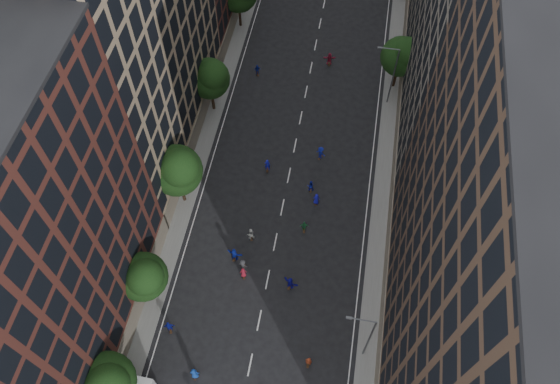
# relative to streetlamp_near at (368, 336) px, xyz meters

# --- Properties ---
(ground) EXTENTS (240.00, 240.00, 0.00)m
(ground) POSITION_rel_streetlamp_near_xyz_m (-10.37, 28.00, -5.17)
(ground) COLOR black
(ground) RESTS_ON ground
(sidewalk_left) EXTENTS (4.00, 105.00, 0.15)m
(sidewalk_left) POSITION_rel_streetlamp_near_xyz_m (-22.37, 35.50, -5.09)
(sidewalk_left) COLOR slate
(sidewalk_left) RESTS_ON ground
(sidewalk_right) EXTENTS (4.00, 105.00, 0.15)m
(sidewalk_right) POSITION_rel_streetlamp_near_xyz_m (1.63, 35.50, -5.09)
(sidewalk_right) COLOR slate
(sidewalk_right) RESTS_ON ground
(bldg_left_a) EXTENTS (14.00, 22.00, 30.00)m
(bldg_left_a) POSITION_rel_streetlamp_near_xyz_m (-29.37, -1.00, 9.83)
(bldg_left_a) COLOR #4E241D
(bldg_left_a) RESTS_ON ground
(bldg_left_b) EXTENTS (14.00, 26.00, 34.00)m
(bldg_left_b) POSITION_rel_streetlamp_near_xyz_m (-29.37, 23.00, 11.83)
(bldg_left_b) COLOR #998164
(bldg_left_b) RESTS_ON ground
(bldg_right_a) EXTENTS (14.00, 30.00, 36.00)m
(bldg_right_a) POSITION_rel_streetlamp_near_xyz_m (8.63, 3.00, 12.83)
(bldg_right_a) COLOR #4A3528
(bldg_right_a) RESTS_ON ground
(bldg_right_b) EXTENTS (14.00, 28.00, 33.00)m
(bldg_right_b) POSITION_rel_streetlamp_near_xyz_m (8.63, 32.00, 11.33)
(bldg_right_b) COLOR #676055
(bldg_right_b) RESTS_ON ground
(tree_left_0) EXTENTS (5.20, 5.20, 8.83)m
(tree_left_0) POSITION_rel_streetlamp_near_xyz_m (-21.38, -8.15, 0.79)
(tree_left_0) COLOR black
(tree_left_0) RESTS_ON ground
(tree_left_1) EXTENTS (4.80, 4.80, 8.21)m
(tree_left_1) POSITION_rel_streetlamp_near_xyz_m (-21.39, 1.86, 0.38)
(tree_left_1) COLOR black
(tree_left_1) RESTS_ON ground
(tree_left_2) EXTENTS (5.60, 5.60, 9.45)m
(tree_left_2) POSITION_rel_streetlamp_near_xyz_m (-21.36, 13.83, 1.19)
(tree_left_2) COLOR black
(tree_left_2) RESTS_ON ground
(tree_left_3) EXTENTS (5.00, 5.00, 8.58)m
(tree_left_3) POSITION_rel_streetlamp_near_xyz_m (-21.38, 27.85, 0.65)
(tree_left_3) COLOR black
(tree_left_3) RESTS_ON ground
(tree_right_a) EXTENTS (5.00, 5.00, 8.39)m
(tree_right_a) POSITION_rel_streetlamp_near_xyz_m (1.02, 35.85, 0.46)
(tree_right_a) COLOR black
(tree_right_a) RESTS_ON ground
(streetlamp_near) EXTENTS (2.64, 0.22, 9.06)m
(streetlamp_near) POSITION_rel_streetlamp_near_xyz_m (0.00, 0.00, 0.00)
(streetlamp_near) COLOR #595B60
(streetlamp_near) RESTS_ON ground
(streetlamp_far) EXTENTS (2.64, 0.22, 9.06)m
(streetlamp_far) POSITION_rel_streetlamp_near_xyz_m (0.00, 33.00, 0.00)
(streetlamp_far) COLOR #595B60
(streetlamp_far) RESTS_ON ground
(skater_0) EXTENTS (0.96, 0.70, 1.81)m
(skater_0) POSITION_rel_streetlamp_near_xyz_m (-15.27, -4.94, -4.26)
(skater_0) COLOR #133C9C
(skater_0) RESTS_ON ground
(skater_4) EXTENTS (1.15, 0.74, 1.82)m
(skater_4) POSITION_rel_streetlamp_near_xyz_m (-18.87, -0.99, -4.26)
(skater_4) COLOR #121B94
(skater_4) RESTS_ON ground
(skater_5) EXTENTS (1.75, 1.19, 1.81)m
(skater_5) POSITION_rel_streetlamp_near_xyz_m (-7.89, 5.62, -4.26)
(skater_5) COLOR #16139A
(skater_5) RESTS_ON ground
(skater_6) EXTENTS (0.87, 0.70, 1.53)m
(skater_6) POSITION_rel_streetlamp_near_xyz_m (-12.93, 5.99, -4.40)
(skater_6) COLOR maroon
(skater_6) RESTS_ON ground
(skater_7) EXTENTS (0.64, 0.43, 1.73)m
(skater_7) POSITION_rel_streetlamp_near_xyz_m (-4.86, -1.92, -4.30)
(skater_7) COLOR #9C361A
(skater_7) RESTS_ON ground
(skater_8) EXTENTS (1.03, 0.93, 1.73)m
(skater_8) POSITION_rel_streetlamp_near_xyz_m (-13.09, 10.53, -4.31)
(skater_8) COLOR silver
(skater_8) RESTS_ON ground
(skater_9) EXTENTS (1.10, 0.76, 1.56)m
(skater_9) POSITION_rel_streetlamp_near_xyz_m (-13.15, 6.83, -4.39)
(skater_9) COLOR #3B3B40
(skater_9) RESTS_ON ground
(skater_10) EXTENTS (1.01, 0.53, 1.63)m
(skater_10) POSITION_rel_streetlamp_near_xyz_m (-7.50, 12.53, -4.35)
(skater_10) COLOR #206D39
(skater_10) RESTS_ON ground
(skater_11) EXTENTS (1.81, 0.92, 1.87)m
(skater_11) POSITION_rel_streetlamp_near_xyz_m (-14.29, 7.80, -4.23)
(skater_11) COLOR #162AB4
(skater_11) RESTS_ON ground
(skater_12) EXTENTS (0.83, 0.57, 1.65)m
(skater_12) POSITION_rel_streetlamp_near_xyz_m (-6.67, 16.25, -4.34)
(skater_12) COLOR #1817BE
(skater_12) RESTS_ON ground
(skater_13) EXTENTS (0.70, 0.49, 1.83)m
(skater_13) POSITION_rel_streetlamp_near_xyz_m (-13.02, 19.85, -4.25)
(skater_13) COLOR #161ABA
(skater_13) RESTS_ON ground
(skater_14) EXTENTS (0.90, 0.76, 1.63)m
(skater_14) POSITION_rel_streetlamp_near_xyz_m (-7.61, 17.91, -4.35)
(skater_14) COLOR #1721BC
(skater_14) RESTS_ON ground
(skater_15) EXTENTS (1.36, 1.09, 1.84)m
(skater_15) POSITION_rel_streetlamp_near_xyz_m (-7.08, 22.71, -4.25)
(skater_15) COLOR #121C97
(skater_15) RESTS_ON ground
(skater_16) EXTENTS (1.00, 0.74, 1.58)m
(skater_16) POSITION_rel_streetlamp_near_xyz_m (-17.27, 35.01, -4.38)
(skater_16) COLOR #12239A
(skater_16) RESTS_ON ground
(skater_17) EXTENTS (1.76, 0.79, 1.83)m
(skater_17) POSITION_rel_streetlamp_near_xyz_m (-8.06, 38.59, -4.25)
(skater_17) COLOR #A61B39
(skater_17) RESTS_ON ground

